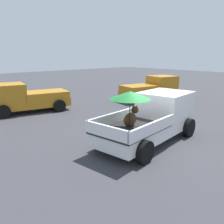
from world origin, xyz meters
TOP-DOWN VIEW (x-y plane):
  - ground_plane at (0.00, 0.00)m, footprint 80.00×80.00m
  - pickup_truck_main at (0.40, 0.05)m, footprint 5.25×2.77m
  - pickup_truck_red at (7.54, 5.79)m, footprint 5.06×2.89m
  - pickup_truck_far at (-1.54, 8.37)m, footprint 5.07×2.92m

SIDE VIEW (x-z plane):
  - ground_plane at x=0.00m, z-range 0.00..0.00m
  - pickup_truck_red at x=7.54m, z-range -0.03..1.77m
  - pickup_truck_far at x=-1.54m, z-range -0.03..1.77m
  - pickup_truck_main at x=0.40m, z-range -0.14..2.11m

